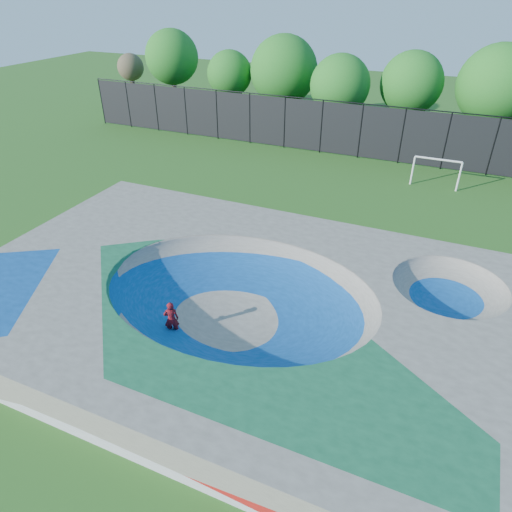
% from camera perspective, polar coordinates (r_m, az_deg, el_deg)
% --- Properties ---
extents(ground, '(120.00, 120.00, 0.00)m').
position_cam_1_polar(ground, '(18.56, -2.15, -7.70)').
color(ground, '#215116').
rests_on(ground, ground).
extents(skate_deck, '(22.00, 14.00, 1.50)m').
position_cam_1_polar(skate_deck, '(18.10, -2.20, -5.86)').
color(skate_deck, gray).
rests_on(skate_deck, ground).
extents(skater, '(0.66, 0.60, 1.52)m').
position_cam_1_polar(skater, '(17.57, -10.53, -7.74)').
color(skater, '#AE0D17').
rests_on(skater, ground).
extents(skateboard, '(0.75, 0.65, 0.05)m').
position_cam_1_polar(skateboard, '(18.04, -10.30, -9.56)').
color(skateboard, black).
rests_on(skateboard, ground).
extents(soccer_goal, '(2.98, 0.12, 1.96)m').
position_cam_1_polar(soccer_goal, '(31.84, 21.67, 10.23)').
color(soccer_goal, silver).
rests_on(soccer_goal, ground).
extents(fence, '(48.09, 0.09, 4.04)m').
position_cam_1_polar(fence, '(35.82, 12.94, 15.07)').
color(fence, black).
rests_on(fence, ground).
extents(treeline, '(52.41, 7.64, 7.88)m').
position_cam_1_polar(treeline, '(40.30, 18.99, 19.84)').
color(treeline, '#483624').
rests_on(treeline, ground).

